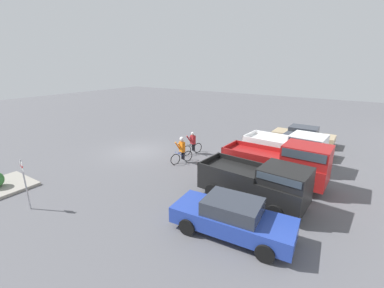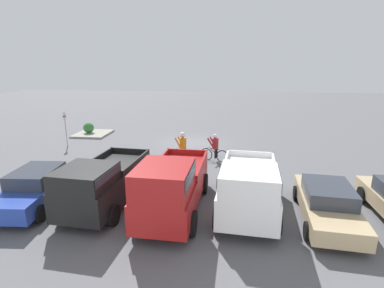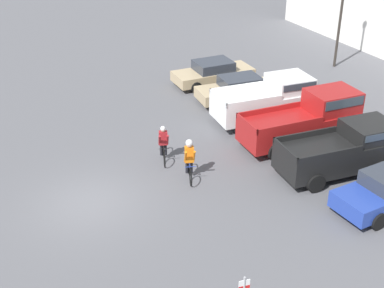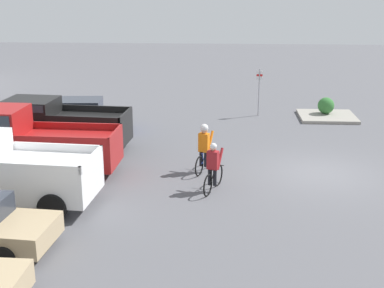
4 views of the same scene
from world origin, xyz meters
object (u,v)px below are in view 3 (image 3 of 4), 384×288
Objects in this scene: pickup_truck_0 at (269,99)px; sedan_0 at (213,72)px; cyclist_0 at (189,158)px; pickup_truck_2 at (344,149)px; pickup_truck_1 at (309,118)px; sedan_1 at (240,89)px; cyclist_1 at (163,144)px; lamppost at (342,6)px.

sedan_0 is at bearing -178.50° from pickup_truck_0.
cyclist_0 is (8.96, -5.78, 0.23)m from sedan_0.
pickup_truck_2 is (11.23, 0.17, 0.38)m from sedan_0.
pickup_truck_1 is at bearing 7.37° from pickup_truck_0.
sedan_1 is 2.89× the size of cyclist_1.
lamppost is (-10.57, 8.17, 2.75)m from pickup_truck_2.
pickup_truck_1 reaches higher than cyclist_1.
pickup_truck_1 is at bearing 78.99° from cyclist_1.
pickup_truck_1 is 3.37× the size of cyclist_1.
pickup_truck_1 reaches higher than sedan_0.
sedan_0 is 0.94× the size of pickup_truck_0.
pickup_truck_0 is 2.82m from pickup_truck_1.
pickup_truck_1 is (5.62, 0.36, 0.54)m from sedan_1.
lamppost is at bearing 142.30° from pickup_truck_2.
sedan_1 is 0.74× the size of lamppost.
pickup_truck_2 is (2.81, -0.33, -0.14)m from pickup_truck_1.
pickup_truck_2 is (8.43, 0.02, 0.40)m from sedan_1.
sedan_1 is at bearing 3.07° from sedan_0.
sedan_0 is 2.62× the size of cyclist_0.
cyclist_1 is at bearing -40.72° from sedan_0.
pickup_truck_0 is 5.60m from pickup_truck_2.
pickup_truck_2 is 6.37m from cyclist_0.
sedan_0 is at bearing 147.20° from cyclist_0.
sedan_0 is 8.45m from pickup_truck_1.
pickup_truck_0 is (2.83, -0.00, 0.47)m from sedan_1.
pickup_truck_0 is 6.47m from cyclist_1.
pickup_truck_0 reaches higher than pickup_truck_2.
pickup_truck_0 is at bearing 1.50° from sedan_0.
lamppost reaches higher than pickup_truck_0.
sedan_1 is 8.44m from pickup_truck_2.
pickup_truck_0 is 0.77× the size of lamppost.
sedan_1 is at bearing 124.55° from cyclist_1.
pickup_truck_2 is 7.53m from cyclist_1.
sedan_1 is at bearing -75.35° from lamppost.
sedan_1 is 0.94× the size of pickup_truck_2.
sedan_0 is 0.98× the size of sedan_1.
cyclist_0 is at bearing -60.62° from pickup_truck_0.
cyclist_1 is (-1.83, -0.36, -0.12)m from cyclist_0.
sedan_0 is 5.65m from pickup_truck_0.
sedan_1 is 0.86× the size of pickup_truck_1.
sedan_0 is 2.80m from sedan_1.
cyclist_0 reaches higher than cyclist_1.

